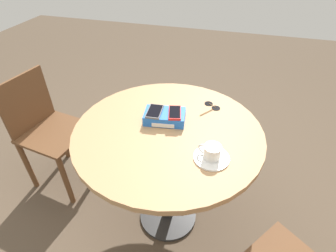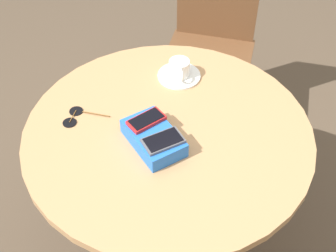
{
  "view_description": "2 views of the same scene",
  "coord_description": "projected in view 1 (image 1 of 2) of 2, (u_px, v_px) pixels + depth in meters",
  "views": [
    {
      "loc": [
        0.28,
        -1.0,
        1.57
      ],
      "look_at": [
        0.0,
        0.0,
        0.77
      ],
      "focal_mm": 28.0,
      "sensor_mm": 36.0,
      "label": 1
    },
    {
      "loc": [
        -0.99,
        0.43,
        1.85
      ],
      "look_at": [
        0.0,
        0.0,
        0.77
      ],
      "focal_mm": 50.0,
      "sensor_mm": 36.0,
      "label": 2
    }
  ],
  "objects": [
    {
      "name": "phone_gray",
      "position": [
        155.0,
        111.0,
        1.35
      ],
      "size": [
        0.08,
        0.13,
        0.01
      ],
      "color": "#515156",
      "rests_on": "phone_box"
    },
    {
      "name": "round_table",
      "position": [
        168.0,
        146.0,
        1.39
      ],
      "size": [
        0.96,
        0.96,
        0.75
      ],
      "color": "#2D2D2D",
      "rests_on": "ground_plane"
    },
    {
      "name": "saucer",
      "position": [
        211.0,
        158.0,
        1.15
      ],
      "size": [
        0.16,
        0.16,
        0.01
      ],
      "primitive_type": "cylinder",
      "color": "white",
      "rests_on": "round_table"
    },
    {
      "name": "phone_box",
      "position": [
        165.0,
        117.0,
        1.36
      ],
      "size": [
        0.23,
        0.16,
        0.05
      ],
      "color": "blue",
      "rests_on": "round_table"
    },
    {
      "name": "phone_red",
      "position": [
        175.0,
        113.0,
        1.33
      ],
      "size": [
        0.09,
        0.13,
        0.01
      ],
      "color": "red",
      "rests_on": "phone_box"
    },
    {
      "name": "chair_far_side",
      "position": [
        49.0,
        131.0,
        1.8
      ],
      "size": [
        0.44,
        0.44,
        0.83
      ],
      "color": "brown",
      "rests_on": "ground_plane"
    },
    {
      "name": "coffee_cup",
      "position": [
        212.0,
        152.0,
        1.13
      ],
      "size": [
        0.1,
        0.08,
        0.06
      ],
      "color": "white",
      "rests_on": "saucer"
    },
    {
      "name": "ground_plane",
      "position": [
        168.0,
        215.0,
        1.78
      ],
      "size": [
        8.0,
        8.0,
        0.0
      ],
      "primitive_type": "plane",
      "color": "brown"
    },
    {
      "name": "sunglasses",
      "position": [
        212.0,
        106.0,
        1.48
      ],
      "size": [
        0.1,
        0.16,
        0.01
      ],
      "color": "black",
      "rests_on": "round_table"
    }
  ]
}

